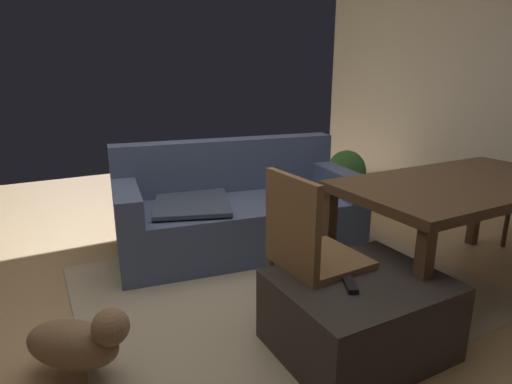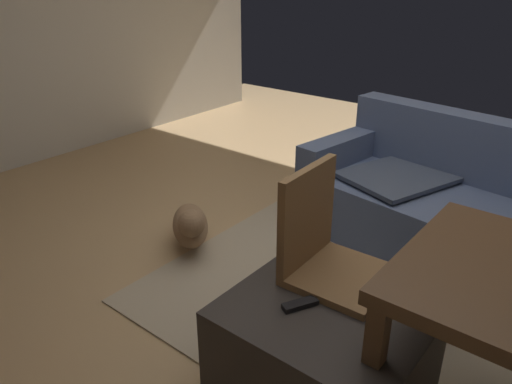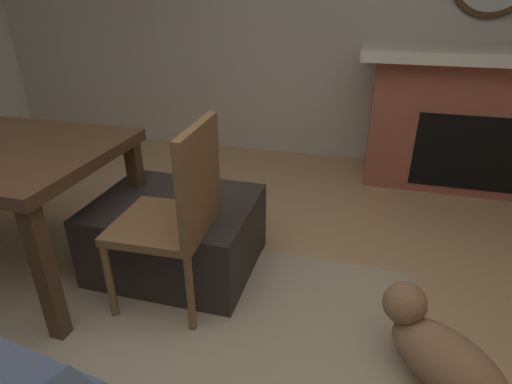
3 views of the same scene
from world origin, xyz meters
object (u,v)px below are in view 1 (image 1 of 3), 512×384
tv_remote (350,284)px  couch (236,211)px  dining_chair_west (307,247)px  small_dog (79,341)px  potted_plant (346,174)px  dining_table (461,192)px  ottoman_coffee_table (359,315)px

tv_remote → couch: bearing=112.2°
couch → tv_remote: size_ratio=12.68×
dining_chair_west → couch: bearing=81.3°
small_dog → potted_plant: bearing=28.0°
dining_chair_west → potted_plant: 2.49m
dining_table → small_dog: 2.43m
ottoman_coffee_table → dining_table: 1.18m
ottoman_coffee_table → couch: bearing=88.5°
dining_table → potted_plant: size_ratio=2.76×
couch → dining_chair_west: dining_chair_west is taller
ottoman_coffee_table → dining_chair_west: dining_chair_west is taller
couch → dining_table: couch is taller
dining_chair_west → small_dog: size_ratio=1.81×
couch → dining_chair_west: 1.33m
tv_remote → small_dog: tv_remote is taller
small_dog → dining_table: bearing=-5.3°
dining_table → potted_plant: (0.52, 1.76, -0.32)m
dining_table → small_dog: (-2.37, 0.22, -0.47)m
couch → potted_plant: bearing=16.8°
tv_remote → potted_plant: size_ratio=0.27×
couch → small_dog: 1.73m
ottoman_coffee_table → dining_table: dining_table is taller
dining_table → dining_chair_west: size_ratio=1.78×
dining_chair_west → tv_remote: bearing=-78.8°
tv_remote → dining_table: (1.16, 0.29, 0.24)m
ottoman_coffee_table → small_dog: bearing=160.0°
couch → tv_remote: couch is taller
couch → potted_plant: size_ratio=3.38×
ottoman_coffee_table → dining_chair_west: bearing=122.3°
couch → dining_table: size_ratio=1.22×
potted_plant → small_dog: (-2.90, -1.54, -0.15)m
dining_chair_west → small_dog: (-1.15, 0.22, -0.34)m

